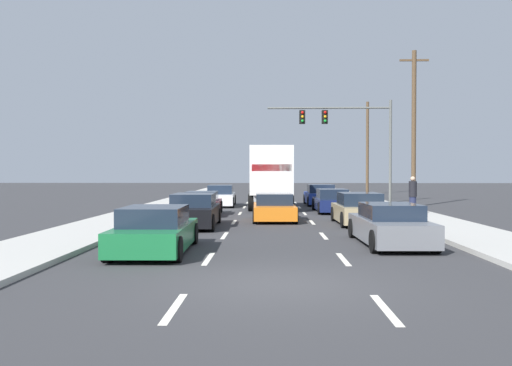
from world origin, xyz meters
The scene contains 18 objects.
ground_plane centered at (0.00, 25.00, 0.00)m, with size 140.00×140.00×0.00m, color #333335.
sidewalk_right centered at (6.70, 20.00, 0.07)m, with size 2.91×80.00×0.14m, color #B2AFA8.
sidewalk_left centered at (-6.70, 20.00, 0.07)m, with size 2.91×80.00×0.14m, color #B2AFA8.
lane_markings centered at (0.00, 20.52, 0.00)m, with size 3.54×57.00×0.01m.
car_white centered at (-3.26, 24.10, 0.62)m, with size 1.94×4.61×1.35m.
car_maroon centered at (-3.59, 16.95, 0.55)m, with size 1.89×4.26×1.20m.
car_black centered at (-3.17, 10.94, 0.62)m, with size 1.97×4.40×1.33m.
car_green centered at (-3.28, 4.09, 0.58)m, with size 1.99×4.51×1.26m.
box_truck centered at (-0.11, 21.65, 2.04)m, with size 2.66×7.78×3.61m.
car_orange centered at (0.05, 13.80, 0.56)m, with size 2.01×4.09×1.23m.
car_blue centered at (3.20, 25.31, 0.62)m, with size 1.97×4.44×1.36m.
car_navy centered at (3.25, 19.11, 0.58)m, with size 1.83×4.69×1.27m.
car_tan centered at (3.59, 12.16, 0.61)m, with size 1.97×4.05×1.32m.
car_gray centered at (3.48, 5.79, 0.58)m, with size 1.94×4.58×1.25m.
traffic_signal_mast centered at (4.92, 28.50, 5.46)m, with size 8.87×0.69×7.31m.
utility_pole_mid centered at (8.84, 23.58, 5.00)m, with size 1.80×0.28×9.72m.
utility_pole_far centered at (9.37, 42.59, 4.62)m, with size 1.80×0.28×8.97m.
pedestrian_near_corner centered at (6.76, 15.78, 1.06)m, with size 0.38×0.38×1.84m.
Camera 1 is at (-0.17, -10.73, 2.21)m, focal length 38.40 mm.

